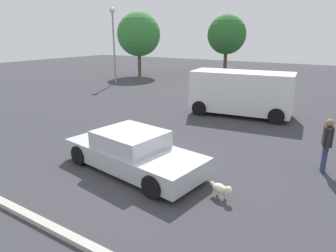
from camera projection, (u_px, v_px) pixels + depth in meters
ground_plane at (142, 173)px, 9.08m from camera, size 80.00×80.00×0.00m
sedan_foreground at (133, 152)px, 9.21m from camera, size 4.83×2.46×1.24m
dog at (221, 189)px, 7.63m from camera, size 0.67×0.37×0.44m
van_white at (241, 92)px, 15.35m from camera, size 5.21×2.74×2.24m
pedestrian at (327, 141)px, 8.93m from camera, size 0.31×0.56×1.68m
parking_curb at (51, 227)px, 6.45m from camera, size 8.17×0.20×0.12m
light_post_near at (113, 33)px, 24.67m from camera, size 0.44×0.44×6.12m
tree_back_left at (139, 34)px, 29.27m from camera, size 4.22×4.22×6.15m
tree_back_center at (227, 35)px, 32.36m from camera, size 4.17×4.17×6.10m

